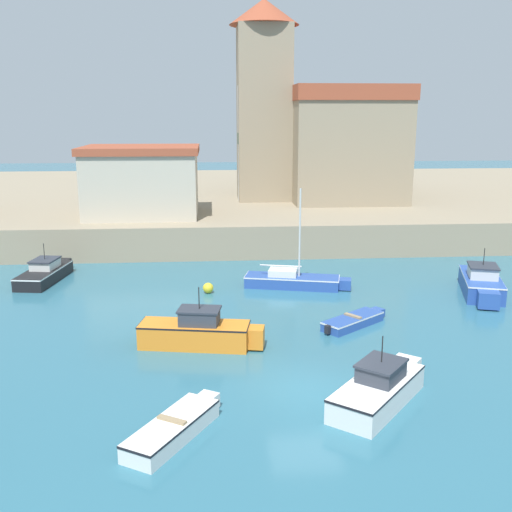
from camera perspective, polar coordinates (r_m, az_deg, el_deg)
ground_plane at (r=21.32m, az=4.76°, el=-12.53°), size 200.00×200.00×0.00m
quay_seawall at (r=58.39m, az=-1.19°, el=5.33°), size 120.00×40.00×2.21m
dinghy_white_0 at (r=18.49m, az=-7.79°, el=-15.85°), size 2.85×3.94×0.64m
dinghy_blue_1 at (r=27.43m, az=9.31°, el=-6.07°), size 3.39×2.91×0.52m
motorboat_white_3 at (r=20.54m, az=11.70°, el=-12.16°), size 4.14×4.64×2.33m
motorboat_orange_4 at (r=24.74m, az=-5.52°, el=-7.20°), size 5.21×2.19×2.53m
motorboat_blue_5 at (r=33.72m, az=20.69°, el=-2.43°), size 3.13×5.60×2.50m
sailboat_blue_6 at (r=32.95m, az=3.61°, el=-2.29°), size 5.89×2.66×5.46m
motorboat_black_7 at (r=36.24m, az=-19.42°, el=-1.49°), size 2.32×5.45×2.15m
mooring_buoy at (r=31.94m, az=-4.58°, el=-3.05°), size 0.56×0.56×0.56m
church at (r=53.32m, az=6.38°, el=11.57°), size 14.10×15.18×15.99m
lighthouse at (r=50.11m, az=-0.72°, el=11.53°), size 1.80×1.80×11.30m
harbor_shed_mid_row at (r=43.48m, az=-10.78°, el=7.06°), size 8.07×6.68×4.89m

